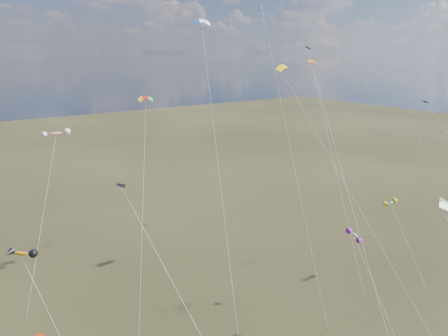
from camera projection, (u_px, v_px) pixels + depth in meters
diamond_black_high at (310, 76)px, 68.18m from camera, size 10.83×23.33×33.07m
diamond_navy_tall at (265, 38)px, 58.10m from camera, size 7.49×22.92×39.72m
diamond_black_mid at (168, 273)px, 34.09m from camera, size 5.07×18.20×20.68m
diamond_navy_right at (431, 139)px, 46.68m from camera, size 12.94×17.62×26.75m
diamond_orange_center at (346, 183)px, 33.68m from camera, size 5.66×20.10×31.41m
parafoil_yellow at (285, 68)px, 54.90m from camera, size 4.00×25.02×30.85m
parafoil_blue_white at (202, 23)px, 51.88m from camera, size 9.71×21.20×36.58m
parafoil_striped at (445, 202)px, 41.12m from camera, size 6.88×9.33×17.94m
parafoil_tricolor at (145, 99)px, 56.13m from camera, size 10.54×16.21×26.51m
novelty_orange_black at (21, 254)px, 34.59m from camera, size 4.96×9.90×15.72m
novelty_white_purple at (355, 236)px, 42.56m from camera, size 2.42×8.20×13.69m
novelty_redwhite_stripe at (56, 134)px, 56.82m from camera, size 10.16×11.44×21.52m
novelty_blue_yellow at (391, 203)px, 55.70m from camera, size 2.58×6.85×12.36m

